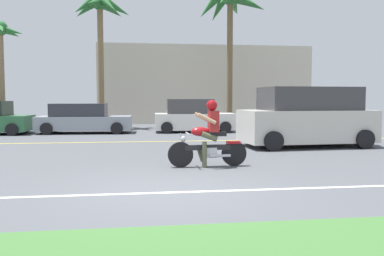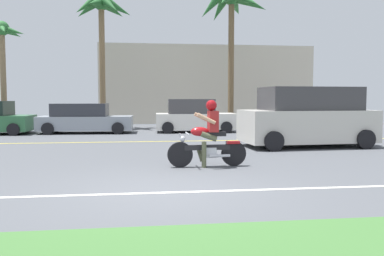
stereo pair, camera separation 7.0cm
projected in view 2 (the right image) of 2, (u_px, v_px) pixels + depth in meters
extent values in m
cube|color=#4C4F54|center=(159.00, 165.00, 10.36)|extent=(56.00, 30.00, 0.04)
cube|color=silver|center=(168.00, 192.00, 7.24)|extent=(50.40, 0.12, 0.01)
cube|color=yellow|center=(152.00, 141.00, 15.74)|extent=(50.40, 0.12, 0.01)
cylinder|color=black|center=(180.00, 155.00, 9.88)|extent=(0.62, 0.11, 0.62)
cylinder|color=black|center=(234.00, 153.00, 10.09)|extent=(0.62, 0.11, 0.62)
cylinder|color=#B7BAC1|center=(184.00, 144.00, 9.88)|extent=(0.28, 0.06, 0.54)
cube|color=black|center=(207.00, 147.00, 9.97)|extent=(1.13, 0.13, 0.12)
cube|color=#B7BAC1|center=(209.00, 152.00, 9.99)|extent=(0.33, 0.21, 0.25)
ellipsoid|color=maroon|center=(200.00, 132.00, 9.92)|extent=(0.45, 0.25, 0.23)
cube|color=black|center=(215.00, 134.00, 9.98)|extent=(0.50, 0.24, 0.10)
cube|color=maroon|center=(233.00, 142.00, 10.06)|extent=(0.33, 0.17, 0.06)
cylinder|color=#B7BAC1|center=(188.00, 134.00, 9.88)|extent=(0.05, 0.64, 0.04)
sphere|color=#B7BAC1|center=(183.00, 139.00, 9.87)|extent=(0.14, 0.14, 0.14)
cylinder|color=#B7BAC1|center=(220.00, 156.00, 9.91)|extent=(0.52, 0.08, 0.07)
cube|color=maroon|center=(213.00, 121.00, 9.95)|extent=(0.23, 0.33, 0.52)
sphere|color=maroon|center=(211.00, 105.00, 9.91)|extent=(0.27, 0.27, 0.27)
cylinder|color=#51563D|center=(207.00, 136.00, 10.06)|extent=(0.42, 0.14, 0.26)
cylinder|color=#51563D|center=(209.00, 136.00, 9.85)|extent=(0.42, 0.14, 0.26)
cylinder|color=#51563D|center=(204.00, 155.00, 9.83)|extent=(0.12, 0.12, 0.63)
cylinder|color=#51563D|center=(200.00, 155.00, 10.09)|extent=(0.21, 0.12, 0.35)
cylinder|color=tan|center=(203.00, 118.00, 10.11)|extent=(0.47, 0.10, 0.29)
cylinder|color=tan|center=(206.00, 119.00, 9.71)|extent=(0.47, 0.10, 0.29)
cube|color=beige|center=(306.00, 126.00, 14.15)|extent=(4.56, 2.25, 1.09)
cube|color=#3B3A3D|center=(309.00, 99.00, 14.09)|extent=(3.30, 1.91, 0.79)
cylinder|color=black|center=(333.00, 134.00, 15.46)|extent=(0.65, 0.25, 0.64)
cylinder|color=black|center=(253.00, 135.00, 14.88)|extent=(0.65, 0.25, 0.64)
cylinder|color=black|center=(365.00, 139.00, 13.47)|extent=(0.65, 0.25, 0.64)
cylinder|color=black|center=(274.00, 141.00, 12.89)|extent=(0.65, 0.25, 0.64)
cylinder|color=black|center=(367.00, 123.00, 14.56)|extent=(0.23, 0.59, 0.58)
cylinder|color=black|center=(13.00, 129.00, 18.19)|extent=(0.57, 0.21, 0.56)
cylinder|color=black|center=(27.00, 127.00, 19.97)|extent=(0.57, 0.21, 0.56)
cube|color=#8C939E|center=(86.00, 123.00, 19.60)|extent=(4.48, 1.89, 0.66)
cube|color=#2D2F36|center=(80.00, 110.00, 19.53)|extent=(2.62, 1.58, 0.61)
cylinder|color=black|center=(48.00, 129.00, 18.63)|extent=(0.57, 0.20, 0.56)
cylinder|color=black|center=(118.00, 128.00, 18.91)|extent=(0.57, 0.20, 0.56)
cylinder|color=black|center=(57.00, 126.00, 20.33)|extent=(0.57, 0.20, 0.56)
cylinder|color=black|center=(121.00, 126.00, 20.61)|extent=(0.57, 0.20, 0.56)
cube|color=white|center=(196.00, 121.00, 20.20)|extent=(3.97, 1.82, 0.77)
cube|color=#444346|center=(191.00, 106.00, 20.13)|extent=(2.32, 1.52, 0.71)
cylinder|color=black|center=(168.00, 128.00, 19.27)|extent=(0.57, 0.20, 0.56)
cylinder|color=black|center=(226.00, 127.00, 19.52)|extent=(0.57, 0.20, 0.56)
cylinder|color=black|center=(167.00, 125.00, 20.92)|extent=(0.57, 0.20, 0.56)
cylinder|color=black|center=(221.00, 125.00, 21.18)|extent=(0.57, 0.20, 0.56)
cube|color=white|center=(298.00, 120.00, 21.55)|extent=(4.58, 1.92, 0.74)
cube|color=#444346|center=(294.00, 106.00, 21.45)|extent=(2.68, 1.59, 0.69)
cylinder|color=black|center=(275.00, 126.00, 20.45)|extent=(0.57, 0.21, 0.56)
cylinder|color=black|center=(334.00, 125.00, 21.03)|extent=(0.57, 0.21, 0.56)
cylinder|color=black|center=(263.00, 124.00, 22.11)|extent=(0.57, 0.21, 0.56)
cylinder|color=black|center=(319.00, 123.00, 22.69)|extent=(0.57, 0.21, 0.56)
cylinder|color=#846B4C|center=(3.00, 80.00, 20.84)|extent=(0.29, 0.29, 5.22)
sphere|color=#28662D|center=(2.00, 28.00, 20.65)|extent=(0.76, 0.76, 0.76)
cone|color=#28662D|center=(12.00, 31.00, 20.64)|extent=(1.36, 0.64, 0.74)
cone|color=#28662D|center=(11.00, 33.00, 21.15)|extent=(1.12, 1.33, 0.71)
cone|color=#28662D|center=(3.00, 30.00, 20.18)|extent=(0.93, 1.38, 0.78)
cylinder|color=brown|center=(231.00, 63.00, 23.87)|extent=(0.34, 0.34, 7.50)
cone|color=#235B28|center=(249.00, 2.00, 23.67)|extent=(2.43, 0.99, 1.59)
cone|color=#235B28|center=(235.00, 6.00, 24.57)|extent=(1.75, 2.48, 1.37)
cone|color=#235B28|center=(221.00, 5.00, 24.47)|extent=(1.63, 2.29, 2.15)
cone|color=#235B28|center=(214.00, 2.00, 23.66)|extent=(2.16, 1.14, 2.23)
cylinder|color=brown|center=(102.00, 66.00, 22.72)|extent=(0.32, 0.32, 6.94)
sphere|color=#235B28|center=(101.00, 3.00, 22.47)|extent=(0.84, 0.84, 0.84)
cone|color=#235B28|center=(116.00, 7.00, 22.61)|extent=(1.91, 0.70, 1.43)
cone|color=#235B28|center=(112.00, 9.00, 23.15)|extent=(1.76, 1.86, 1.17)
cone|color=#235B28|center=(101.00, 10.00, 23.27)|extent=(0.79, 1.72, 1.79)
cone|color=#235B28|center=(89.00, 8.00, 22.79)|extent=(1.96, 1.51, 1.44)
cone|color=#235B28|center=(88.00, 4.00, 21.93)|extent=(1.87, 1.60, 1.61)
cone|color=#235B28|center=(95.00, 3.00, 21.68)|extent=(1.19, 2.01, 1.05)
cone|color=#235B28|center=(109.00, 4.00, 21.88)|extent=(1.61, 1.92, 1.48)
cube|color=beige|center=(204.00, 85.00, 28.49)|extent=(14.22, 4.00, 5.16)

